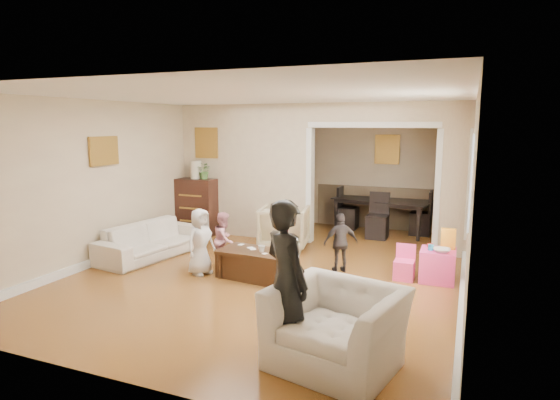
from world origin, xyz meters
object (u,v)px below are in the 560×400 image
at_px(dresser, 197,206).
at_px(child_toddler, 341,243).
at_px(table_lamp, 196,170).
at_px(play_table, 438,266).
at_px(sofa, 152,240).
at_px(armchair_front, 336,327).
at_px(armchair_back, 284,227).
at_px(child_kneel_a, 201,242).
at_px(cyan_cup, 431,247).
at_px(child_kneel_b, 224,240).
at_px(coffee_cup, 262,249).
at_px(adult_person, 286,282).
at_px(coffee_table, 257,264).
at_px(dining_table, 383,215).

height_order(dresser, child_toddler, dresser).
relative_size(table_lamp, play_table, 0.75).
height_order(sofa, armchair_front, armchair_front).
bearing_deg(armchair_back, sofa, 24.10).
relative_size(dresser, child_kneel_a, 1.14).
distance_m(cyan_cup, child_kneel_b, 3.09).
bearing_deg(armchair_front, coffee_cup, 142.75).
height_order(coffee_cup, adult_person, adult_person).
xyz_separation_m(armchair_front, adult_person, (-0.46, -0.08, 0.41)).
relative_size(armchair_front, cyan_cup, 14.19).
xyz_separation_m(armchair_front, coffee_table, (-1.73, 1.99, -0.16)).
relative_size(dining_table, adult_person, 1.26).
height_order(table_lamp, child_kneel_b, table_lamp).
bearing_deg(coffee_table, cyan_cup, 18.67).
height_order(sofa, armchair_back, armchair_back).
distance_m(play_table, dining_table, 3.15).
relative_size(coffee_table, child_kneel_b, 1.26).
height_order(armchair_back, dining_table, armchair_back).
relative_size(table_lamp, coffee_cup, 3.48).
relative_size(adult_person, child_kneel_a, 1.56).
xyz_separation_m(dresser, child_kneel_b, (1.60, -1.77, -0.13)).
bearing_deg(dining_table, armchair_front, -72.08).
relative_size(dining_table, child_kneel_a, 1.97).
relative_size(armchair_back, child_kneel_a, 0.85).
height_order(armchair_front, child_toddler, child_toddler).
relative_size(table_lamp, dining_table, 0.18).
bearing_deg(sofa, armchair_front, -112.63).
height_order(armchair_back, coffee_table, armchair_back).
bearing_deg(play_table, child_toddler, -176.18).
relative_size(coffee_table, coffee_cup, 10.65).
bearing_deg(child_toddler, coffee_cup, 6.96).
relative_size(armchair_front, child_kneel_a, 1.14).
bearing_deg(sofa, dining_table, -35.66).
bearing_deg(dining_table, table_lamp, -142.35).
relative_size(dresser, adult_person, 0.73).
bearing_deg(child_kneel_b, armchair_front, -146.44).
bearing_deg(child_toddler, sofa, -26.16).
height_order(table_lamp, coffee_cup, table_lamp).
xyz_separation_m(coffee_cup, adult_person, (1.17, -2.02, 0.31)).
bearing_deg(child_kneel_a, adult_person, -115.36).
bearing_deg(coffee_cup, dining_table, 74.07).
bearing_deg(child_kneel_a, table_lamp, 50.02).
bearing_deg(child_toddler, child_kneel_b, -18.72).
bearing_deg(child_toddler, coffee_table, 2.40).
bearing_deg(dresser, play_table, -14.51).
bearing_deg(coffee_table, table_lamp, 138.00).
xyz_separation_m(armchair_front, child_kneel_a, (-2.58, 1.84, 0.13)).
height_order(child_kneel_b, child_toddler, child_toddler).
bearing_deg(play_table, child_kneel_b, -170.21).
height_order(dining_table, child_kneel_b, child_kneel_b).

